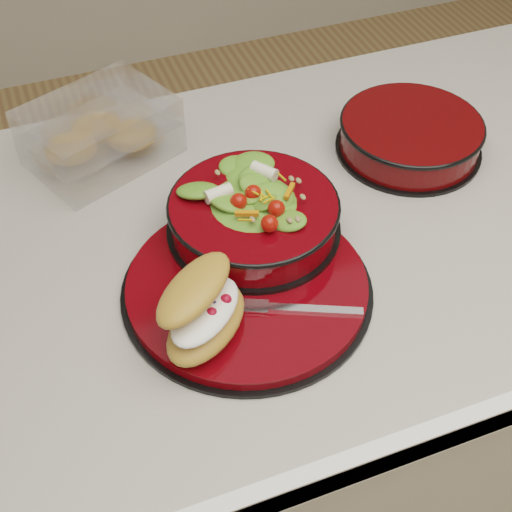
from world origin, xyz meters
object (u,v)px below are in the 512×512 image
object	(u,v)px
extra_bowl	(410,135)
croissant	(204,309)
pastry_box	(100,133)
dinner_plate	(248,287)
island_counter	(308,388)
fork	(296,308)
salad_bowl	(254,210)

from	to	relation	value
extra_bowl	croissant	bearing A→B (deg)	-149.55
croissant	pastry_box	xyz separation A→B (m)	(-0.04, 0.40, -0.01)
croissant	dinner_plate	bearing A→B (deg)	-5.58
dinner_plate	island_counter	bearing A→B (deg)	33.08
fork	pastry_box	size ratio (longest dim) A/B	0.58
island_counter	dinner_plate	world-z (taller)	dinner_plate
salad_bowl	extra_bowl	xyz separation A→B (m)	(0.30, 0.10, -0.03)
croissant	extra_bowl	xyz separation A→B (m)	(0.41, 0.24, -0.03)
fork	extra_bowl	world-z (taller)	extra_bowl
pastry_box	extra_bowl	distance (m)	0.48
dinner_plate	extra_bowl	bearing A→B (deg)	29.13
pastry_box	salad_bowl	bearing A→B (deg)	-82.20
dinner_plate	pastry_box	world-z (taller)	pastry_box
island_counter	salad_bowl	bearing A→B (deg)	-172.64
salad_bowl	pastry_box	world-z (taller)	salad_bowl
pastry_box	fork	bearing A→B (deg)	-92.42
salad_bowl	croissant	distance (m)	0.18
croissant	island_counter	bearing A→B (deg)	-7.60
salad_bowl	croissant	world-z (taller)	salad_bowl
island_counter	croissant	bearing A→B (deg)	-145.93
extra_bowl	island_counter	bearing A→B (deg)	-154.44
dinner_plate	pastry_box	xyz separation A→B (m)	(-0.11, 0.34, 0.03)
salad_bowl	pastry_box	distance (m)	0.30
salad_bowl	fork	world-z (taller)	salad_bowl
pastry_box	extra_bowl	world-z (taller)	pastry_box
island_counter	fork	xyz separation A→B (m)	(-0.12, -0.16, 0.47)
fork	extra_bowl	bearing A→B (deg)	-25.26
fork	pastry_box	bearing A→B (deg)	44.99
croissant	fork	bearing A→B (deg)	-46.54
salad_bowl	extra_bowl	world-z (taller)	salad_bowl
croissant	fork	xyz separation A→B (m)	(0.11, -0.01, -0.04)
salad_bowl	croissant	bearing A→B (deg)	-129.25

